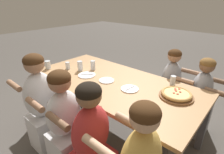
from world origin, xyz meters
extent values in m
plane|color=#514C47|center=(0.00, 0.00, 0.00)|extent=(18.00, 18.00, 0.00)
cube|color=tan|center=(0.00, 0.00, 0.75)|extent=(2.17, 1.04, 0.04)
cube|color=#4C4C51|center=(-1.03, -0.46, 0.37)|extent=(0.07, 0.07, 0.73)
cube|color=#4C4C51|center=(-1.03, 0.46, 0.37)|extent=(0.07, 0.07, 0.73)
cube|color=#4C4C51|center=(1.03, 0.46, 0.37)|extent=(0.07, 0.07, 0.73)
cylinder|color=brown|center=(0.76, 0.15, 0.78)|extent=(0.35, 0.35, 0.02)
torus|color=tan|center=(0.76, 0.15, 0.81)|extent=(0.31, 0.31, 0.03)
cylinder|color=#E5C675|center=(0.76, 0.15, 0.81)|extent=(0.26, 0.26, 0.03)
cylinder|color=#C6422D|center=(0.71, 0.22, 0.82)|extent=(0.02, 0.02, 0.01)
cylinder|color=#C6422D|center=(0.74, 0.12, 0.82)|extent=(0.02, 0.02, 0.01)
cylinder|color=#C6422D|center=(0.73, 0.20, 0.82)|extent=(0.02, 0.02, 0.01)
cylinder|color=#C6422D|center=(0.75, 0.25, 0.82)|extent=(0.02, 0.02, 0.01)
cylinder|color=#C6422D|center=(0.78, 0.19, 0.82)|extent=(0.02, 0.02, 0.01)
cylinder|color=#C6422D|center=(0.78, 0.13, 0.82)|extent=(0.02, 0.02, 0.01)
cylinder|color=#C6422D|center=(0.74, 0.18, 0.82)|extent=(0.02, 0.02, 0.01)
cylinder|color=white|center=(-0.05, -0.05, 0.78)|extent=(0.19, 0.19, 0.01)
cube|color=#B7B7BC|center=(-0.05, -0.05, 0.79)|extent=(0.09, 0.11, 0.01)
cylinder|color=white|center=(-0.36, -0.10, 0.78)|extent=(0.23, 0.23, 0.01)
cube|color=#B7B7BC|center=(-0.36, -0.10, 0.79)|extent=(0.12, 0.13, 0.01)
cylinder|color=white|center=(0.30, -0.04, 0.78)|extent=(0.20, 0.20, 0.01)
cube|color=#B7B7BC|center=(0.30, -0.04, 0.79)|extent=(0.02, 0.14, 0.01)
cylinder|color=silver|center=(-0.74, -0.13, 0.82)|extent=(0.06, 0.06, 0.10)
cylinder|color=silver|center=(0.61, 0.40, 0.83)|extent=(0.06, 0.06, 0.11)
cylinder|color=black|center=(0.61, 0.40, 0.80)|extent=(0.05, 0.05, 0.06)
cylinder|color=silver|center=(-0.56, -0.05, 0.84)|extent=(0.07, 0.07, 0.14)
cylinder|color=silver|center=(-0.56, -0.05, 0.81)|extent=(0.06, 0.06, 0.07)
cylinder|color=silver|center=(-0.97, -0.31, 0.83)|extent=(0.08, 0.08, 0.12)
cylinder|color=black|center=(-0.97, -0.31, 0.81)|extent=(0.07, 0.07, 0.06)
cylinder|color=silver|center=(-0.45, 0.10, 0.84)|extent=(0.07, 0.07, 0.13)
cube|color=#99999E|center=(0.86, 0.74, 0.23)|extent=(0.32, 0.34, 0.45)
ellipsoid|color=#99999E|center=(0.86, 0.74, 0.68)|extent=(0.24, 0.36, 0.44)
sphere|color=brown|center=(0.86, 0.74, 0.98)|extent=(0.18, 0.18, 0.18)
ellipsoid|color=brown|center=(0.86, 0.74, 1.01)|extent=(0.18, 0.18, 0.12)
cylinder|color=brown|center=(1.07, 0.57, 0.76)|extent=(0.28, 0.06, 0.06)
cube|color=#99999E|center=(0.45, 0.74, 0.23)|extent=(0.32, 0.34, 0.45)
ellipsoid|color=#99999E|center=(0.45, 0.74, 0.69)|extent=(0.24, 0.36, 0.48)
sphere|color=#9E7051|center=(0.45, 0.74, 1.01)|extent=(0.18, 0.18, 0.18)
ellipsoid|color=#422814|center=(0.45, 0.74, 1.05)|extent=(0.18, 0.18, 0.12)
cylinder|color=#9E7051|center=(0.66, 0.91, 0.79)|extent=(0.28, 0.06, 0.06)
cylinder|color=#9E7051|center=(0.66, 0.57, 0.79)|extent=(0.28, 0.06, 0.06)
cube|color=silver|center=(0.03, -0.74, 0.23)|extent=(0.32, 0.34, 0.45)
ellipsoid|color=silver|center=(0.03, -0.74, 0.70)|extent=(0.24, 0.36, 0.49)
sphere|color=#9E7051|center=(0.03, -0.74, 1.04)|extent=(0.21, 0.21, 0.21)
ellipsoid|color=#422814|center=(0.03, -0.74, 1.08)|extent=(0.21, 0.21, 0.14)
cylinder|color=#9E7051|center=(-0.17, -0.91, 0.79)|extent=(0.28, 0.06, 0.06)
cylinder|color=#9E7051|center=(-0.17, -0.57, 0.79)|extent=(0.28, 0.06, 0.06)
cube|color=silver|center=(-0.42, -0.74, 0.23)|extent=(0.32, 0.34, 0.45)
ellipsoid|color=silver|center=(-0.42, -0.74, 0.73)|extent=(0.24, 0.36, 0.55)
sphere|color=#9E7051|center=(-0.42, -0.74, 1.10)|extent=(0.21, 0.21, 0.21)
ellipsoid|color=#422814|center=(-0.42, -0.74, 1.13)|extent=(0.21, 0.21, 0.14)
cylinder|color=#9E7051|center=(-0.63, -0.91, 0.84)|extent=(0.28, 0.06, 0.06)
cylinder|color=#9E7051|center=(-0.63, -0.57, 0.84)|extent=(0.28, 0.06, 0.06)
ellipsoid|color=#B22D2D|center=(0.42, -0.74, 0.70)|extent=(0.24, 0.36, 0.50)
sphere|color=brown|center=(0.42, -0.74, 1.05)|extent=(0.20, 0.20, 0.20)
ellipsoid|color=black|center=(0.42, -0.74, 1.08)|extent=(0.20, 0.20, 0.14)
cylinder|color=brown|center=(0.22, -0.91, 0.80)|extent=(0.28, 0.06, 0.06)
cylinder|color=brown|center=(0.22, -0.57, 0.80)|extent=(0.28, 0.06, 0.06)
sphere|color=tan|center=(0.91, -0.74, 1.09)|extent=(0.18, 0.18, 0.18)
ellipsoid|color=#422814|center=(0.91, -0.74, 1.13)|extent=(0.19, 0.19, 0.13)
cylinder|color=tan|center=(0.70, -0.91, 0.85)|extent=(0.28, 0.06, 0.06)
cylinder|color=tan|center=(0.70, -0.57, 0.85)|extent=(0.28, 0.06, 0.06)
camera|label=1|loc=(1.30, -1.47, 1.71)|focal=28.00mm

